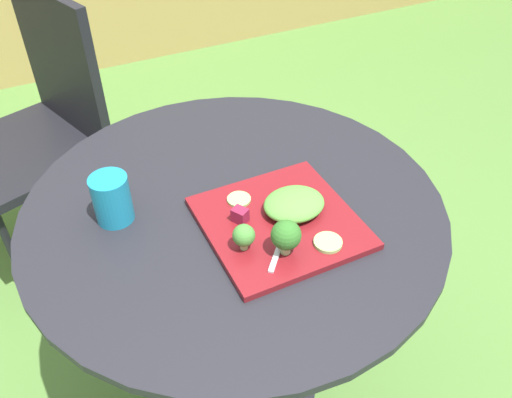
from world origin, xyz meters
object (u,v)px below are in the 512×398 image
object	(u,v)px
salad_plate	(280,222)
drinking_glass	(112,201)
fork	(283,236)
patio_chair	(41,117)

from	to	relation	value
salad_plate	drinking_glass	distance (m)	0.33
salad_plate	fork	xyz separation A→B (m)	(-0.02, -0.05, 0.01)
salad_plate	drinking_glass	bearing A→B (deg)	150.26
salad_plate	drinking_glass	world-z (taller)	drinking_glass
fork	salad_plate	bearing A→B (deg)	68.76
drinking_glass	fork	size ratio (longest dim) A/B	0.79
fork	patio_chair	bearing A→B (deg)	109.12
salad_plate	fork	world-z (taller)	fork
salad_plate	fork	size ratio (longest dim) A/B	2.29
drinking_glass	patio_chair	bearing A→B (deg)	95.33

